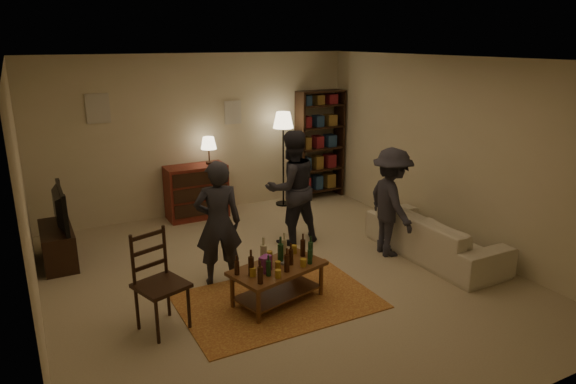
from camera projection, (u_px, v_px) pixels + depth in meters
floor at (280, 277)px, 6.55m from camera, size 6.00×6.00×0.00m
room_shell at (160, 110)px, 8.26m from camera, size 6.00×6.00×6.00m
rug at (278, 301)px, 5.95m from camera, size 2.20×1.50×0.01m
coffee_table at (277, 270)px, 5.84m from camera, size 1.18×0.83×0.78m
dining_chair at (157, 277)px, 5.27m from camera, size 0.59×0.59×1.08m
tv_stand at (57, 236)px, 6.87m from camera, size 0.40×1.00×1.06m
dresser at (197, 190)px, 8.62m from camera, size 1.00×0.50×1.36m
bookshelf at (320, 144)px, 9.61m from camera, size 0.90×0.34×2.02m
floor_lamp at (283, 127)px, 9.01m from camera, size 0.36×0.36×1.70m
sofa at (435, 236)px, 7.10m from camera, size 0.81×2.08×0.61m
person_left at (218, 223)px, 6.20m from camera, size 0.64×0.49×1.56m
person_right at (292, 188)px, 7.46m from camera, size 0.83×0.66×1.68m
person_by_sofa at (391, 202)px, 7.06m from camera, size 0.74×1.07×1.52m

